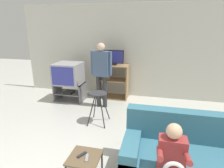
% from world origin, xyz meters
% --- Properties ---
extents(wall_back, '(6.40, 0.06, 2.60)m').
position_xyz_m(wall_back, '(0.00, 4.17, 1.30)').
color(wall_back, beige).
rests_on(wall_back, ground_plane).
extents(tv_stand, '(0.79, 0.50, 0.49)m').
position_xyz_m(tv_stand, '(-1.52, 3.38, 0.24)').
color(tv_stand, slate).
rests_on(tv_stand, ground_plane).
extents(television_main, '(0.68, 0.67, 0.56)m').
position_xyz_m(television_main, '(-1.52, 3.37, 0.77)').
color(television_main, '#9E9EA3').
rests_on(television_main, tv_stand).
extents(media_shelf, '(0.87, 0.47, 0.96)m').
position_xyz_m(media_shelf, '(-0.40, 3.86, 0.49)').
color(media_shelf, '#9E7A51').
rests_on(media_shelf, ground_plane).
extents(television_flat, '(0.60, 0.20, 0.41)m').
position_xyz_m(television_flat, '(-0.39, 3.85, 1.16)').
color(television_flat, black).
rests_on(television_flat, media_shelf).
extents(folding_stool, '(0.40, 0.43, 0.68)m').
position_xyz_m(folding_stool, '(-0.36, 2.32, 0.55)').
color(folding_stool, black).
rests_on(folding_stool, ground_plane).
extents(snack_table, '(0.41, 0.41, 0.34)m').
position_xyz_m(snack_table, '(-0.08, 0.80, 0.30)').
color(snack_table, brown).
rests_on(snack_table, ground_plane).
extents(remote_control_black, '(0.10, 0.14, 0.02)m').
position_xyz_m(remote_control_black, '(-0.12, 0.81, 0.35)').
color(remote_control_black, '#232328').
rests_on(remote_control_black, snack_table).
extents(remote_control_white, '(0.07, 0.15, 0.02)m').
position_xyz_m(remote_control_white, '(-0.04, 0.77, 0.35)').
color(remote_control_white, gray).
rests_on(remote_control_white, snack_table).
extents(couch, '(1.88, 0.82, 0.86)m').
position_xyz_m(couch, '(1.33, 1.12, 0.29)').
color(couch, teal).
rests_on(couch, ground_plane).
extents(person_standing_adult, '(0.53, 0.20, 1.62)m').
position_xyz_m(person_standing_adult, '(-0.53, 3.15, 0.98)').
color(person_standing_adult, '#2D2D33').
rests_on(person_standing_adult, ground_plane).
extents(person_seated_child, '(0.33, 0.43, 1.00)m').
position_xyz_m(person_seated_child, '(0.99, 0.64, 0.59)').
color(person_seated_child, '#2D2D38').
rests_on(person_seated_child, ground_plane).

